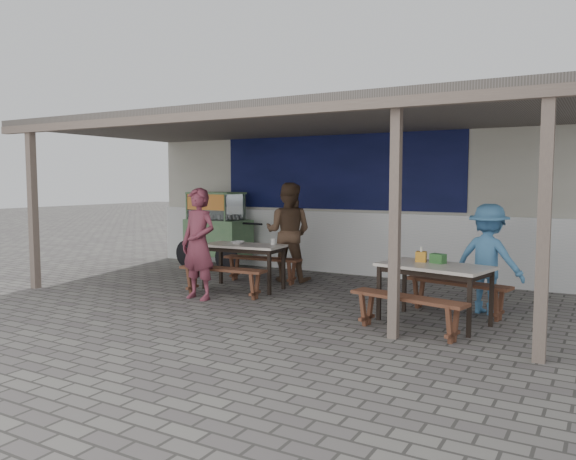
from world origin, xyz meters
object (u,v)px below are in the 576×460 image
Objects in this scene: tissue_box at (421,257)px; condiment_bowl at (238,243)px; bench_left_street at (223,275)px; donation_box at (438,259)px; patron_wall_side at (288,232)px; patron_street_side at (199,244)px; vendor_cart at (217,227)px; table_left at (244,249)px; bench_right_wall at (457,290)px; condiment_jar at (273,241)px; table_right at (434,271)px; bench_left_wall at (262,264)px; patron_right_table at (488,259)px.

condiment_bowl is (-3.25, 0.48, -0.04)m from tissue_box.
bench_left_street is 7.99× the size of donation_box.
donation_box is at bearing 141.53° from patron_wall_side.
vendor_cart is at bearing 126.86° from patron_street_side.
tissue_box is at bearing -1.80° from bench_left_street.
table_left is 0.95× the size of bench_right_wall.
bench_right_wall is 3.46m from patron_wall_side.
table_right is at bearing -17.65° from condiment_jar.
bench_left_street is 0.86× the size of patron_street_side.
bench_left_street is 3.33m from table_right.
patron_wall_side is (-3.11, 1.72, 0.21)m from table_right.
tissue_box is (3.20, -1.17, 0.48)m from bench_left_wall.
table_right is (3.37, -0.68, 0.00)m from table_left.
patron_wall_side reaches higher than condiment_jar.
bench_right_wall is 14.89× the size of condiment_jar.
patron_wall_side is 13.34× the size of tissue_box.
patron_right_table is 3.96m from condiment_bowl.
tissue_box reaches higher than donation_box.
patron_street_side reaches higher than condiment_jar.
patron_right_table is at bearing 3.48° from condiment_bowl.
patron_street_side reaches higher than vendor_cart.
vendor_cart reaches higher than condiment_bowl.
bench_left_wall is at bearing 170.45° from table_right.
patron_street_side is at bearing 31.87° from patron_right_table.
bench_left_wall is at bearing 90.00° from bench_left_street.
bench_left_wall is 1.00× the size of bench_right_wall.
table_left is 2.52m from vendor_cart.
table_right reaches higher than bench_left_street.
condiment_jar is at bearing -45.38° from bench_left_wall.
patron_wall_side is 8.54× the size of condiment_bowl.
bench_left_street is at bearing -90.00° from bench_left_wall.
tissue_box is (-0.71, -0.72, 0.07)m from patron_right_table.
patron_wall_side is at bearing -13.15° from vendor_cart.
patron_wall_side is at bearing 71.03° from condiment_bowl.
patron_right_table reaches higher than bench_left_street.
patron_right_table is 7.20× the size of condiment_bowl.
bench_left_wall is 0.86× the size of patron_street_side.
bench_left_wall is 3.66m from donation_box.
condiment_bowl is at bearing 171.67° from donation_box.
patron_right_table is at bearing 8.25° from bench_left_street.
tissue_box reaches higher than condiment_jar.
condiment_jar is (-3.44, 0.04, 0.05)m from patron_right_table.
bench_left_street is 0.79m from condiment_bowl.
vendor_cart is at bearing 167.27° from table_right.
condiment_jar is (2.26, -1.45, -0.05)m from vendor_cart.
bench_left_street is 7.03× the size of condiment_bowl.
bench_left_wall is at bearing 91.83° from patron_street_side.
donation_box is (0.23, -0.03, -0.01)m from tissue_box.
vendor_cart is at bearing 147.28° from condiment_jar.
patron_wall_side is at bearing 70.86° from table_left.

